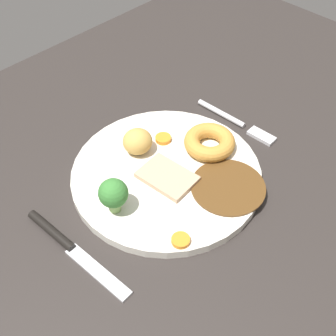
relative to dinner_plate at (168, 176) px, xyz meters
The scene contains 11 objects.
dining_table 2.69cm from the dinner_plate, 20.10° to the right, with size 120.00×84.00×3.60cm, color #2B2623.
dinner_plate is the anchor object (origin of this frame).
gravy_pool 9.02cm from the dinner_plate, 115.97° to the left, with size 10.65×10.65×0.30cm, color #563819.
meat_slice_main 1.41cm from the dinner_plate, 58.00° to the left, with size 7.94×5.54×0.80cm, color tan.
yorkshire_pudding 8.43cm from the dinner_plate, behind, with size 7.83×7.83×2.39cm, color #C68938.
roast_potato_left 7.01cm from the dinner_plate, 90.67° to the right, with size 4.30×4.50×3.91cm, color tan.
carrot_coin_front 7.06cm from the dinner_plate, 129.37° to the right, with size 2.49×2.49×0.67cm, color orange.
carrot_coin_back 12.18cm from the dinner_plate, 52.13° to the left, with size 2.43×2.43×0.63cm, color orange.
broccoli_floret 10.62cm from the dinner_plate, ahead, with size 4.00×4.00×5.40cm.
fork 16.95cm from the dinner_plate, behind, with size 2.18×15.30×0.90cm.
knife 17.64cm from the dinner_plate, ahead, with size 2.48×18.55×1.20cm.
Camera 1 is at (30.98, 31.70, 53.29)cm, focal length 48.21 mm.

